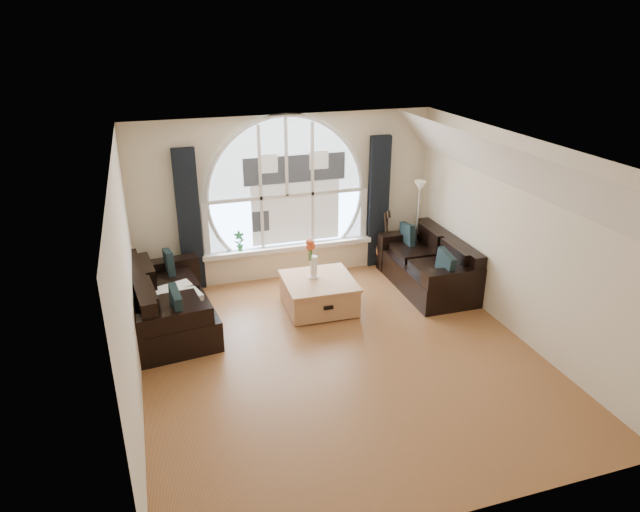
# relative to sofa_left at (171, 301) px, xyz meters

# --- Properties ---
(ground) EXTENTS (5.00, 5.50, 0.01)m
(ground) POSITION_rel_sofa_left_xyz_m (2.03, -1.45, -0.40)
(ground) COLOR brown
(ground) RESTS_ON ground
(ceiling) EXTENTS (5.00, 5.50, 0.01)m
(ceiling) POSITION_rel_sofa_left_xyz_m (2.03, -1.45, 2.30)
(ceiling) COLOR silver
(ceiling) RESTS_ON ground
(wall_back) EXTENTS (5.00, 0.01, 2.70)m
(wall_back) POSITION_rel_sofa_left_xyz_m (2.03, 1.30, 0.95)
(wall_back) COLOR beige
(wall_back) RESTS_ON ground
(wall_front) EXTENTS (5.00, 0.01, 2.70)m
(wall_front) POSITION_rel_sofa_left_xyz_m (2.03, -4.20, 0.95)
(wall_front) COLOR beige
(wall_front) RESTS_ON ground
(wall_left) EXTENTS (0.01, 5.50, 2.70)m
(wall_left) POSITION_rel_sofa_left_xyz_m (-0.47, -1.45, 0.95)
(wall_left) COLOR beige
(wall_left) RESTS_ON ground
(wall_right) EXTENTS (0.01, 5.50, 2.70)m
(wall_right) POSITION_rel_sofa_left_xyz_m (4.53, -1.45, 0.95)
(wall_right) COLOR beige
(wall_right) RESTS_ON ground
(attic_slope) EXTENTS (0.92, 5.50, 0.72)m
(attic_slope) POSITION_rel_sofa_left_xyz_m (4.23, -1.45, 1.95)
(attic_slope) COLOR silver
(attic_slope) RESTS_ON ground
(arched_window) EXTENTS (2.60, 0.06, 2.15)m
(arched_window) POSITION_rel_sofa_left_xyz_m (2.03, 1.27, 1.23)
(arched_window) COLOR silver
(arched_window) RESTS_ON wall_back
(window_sill) EXTENTS (2.90, 0.22, 0.08)m
(window_sill) POSITION_rel_sofa_left_xyz_m (2.03, 1.20, 0.11)
(window_sill) COLOR white
(window_sill) RESTS_ON wall_back
(window_frame) EXTENTS (2.76, 0.08, 2.15)m
(window_frame) POSITION_rel_sofa_left_xyz_m (2.03, 1.24, 1.23)
(window_frame) COLOR white
(window_frame) RESTS_ON wall_back
(neighbor_house) EXTENTS (1.70, 0.02, 1.50)m
(neighbor_house) POSITION_rel_sofa_left_xyz_m (2.18, 1.25, 1.10)
(neighbor_house) COLOR silver
(neighbor_house) RESTS_ON wall_back
(curtain_left) EXTENTS (0.35, 0.12, 2.30)m
(curtain_left) POSITION_rel_sofa_left_xyz_m (0.43, 1.18, 0.75)
(curtain_left) COLOR black
(curtain_left) RESTS_ON ground
(curtain_right) EXTENTS (0.35, 0.12, 2.30)m
(curtain_right) POSITION_rel_sofa_left_xyz_m (3.63, 1.18, 0.75)
(curtain_right) COLOR black
(curtain_right) RESTS_ON ground
(sofa_left) EXTENTS (1.20, 2.06, 0.87)m
(sofa_left) POSITION_rel_sofa_left_xyz_m (0.00, 0.00, 0.00)
(sofa_left) COLOR black
(sofa_left) RESTS_ON ground
(sofa_right) EXTENTS (0.97, 1.91, 0.84)m
(sofa_right) POSITION_rel_sofa_left_xyz_m (4.05, 0.07, 0.00)
(sofa_right) COLOR black
(sofa_right) RESTS_ON ground
(coffee_chest) EXTENTS (1.07, 1.07, 0.51)m
(coffee_chest) POSITION_rel_sofa_left_xyz_m (2.16, -0.10, -0.15)
(coffee_chest) COLOR #B87C4F
(coffee_chest) RESTS_ON ground
(throw_blanket) EXTENTS (0.71, 0.71, 0.10)m
(throw_blanket) POSITION_rel_sofa_left_xyz_m (0.10, -0.04, 0.10)
(throw_blanket) COLOR silver
(throw_blanket) RESTS_ON sofa_left
(vase_flowers) EXTENTS (0.24, 0.24, 0.70)m
(vase_flowers) POSITION_rel_sofa_left_xyz_m (2.11, -0.01, 0.46)
(vase_flowers) COLOR white
(vase_flowers) RESTS_ON coffee_chest
(floor_lamp) EXTENTS (0.24, 0.24, 1.60)m
(floor_lamp) POSITION_rel_sofa_left_xyz_m (4.18, 0.73, 0.40)
(floor_lamp) COLOR #B2B2B2
(floor_lamp) RESTS_ON ground
(guitar) EXTENTS (0.41, 0.33, 1.06)m
(guitar) POSITION_rel_sofa_left_xyz_m (3.73, 1.06, 0.13)
(guitar) COLOR brown
(guitar) RESTS_ON ground
(potted_plant) EXTENTS (0.18, 0.13, 0.34)m
(potted_plant) POSITION_rel_sofa_left_xyz_m (1.20, 1.20, 0.32)
(potted_plant) COLOR #1E6023
(potted_plant) RESTS_ON window_sill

